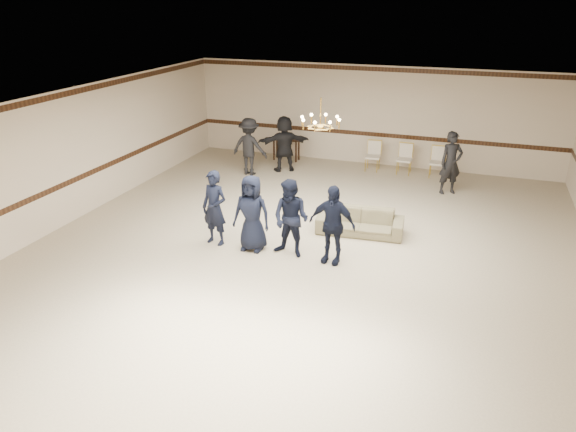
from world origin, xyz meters
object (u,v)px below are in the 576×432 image
chandelier (321,113)px  boy_a (215,208)px  adult_mid (284,144)px  banquet_chair_right (437,163)px  banquet_chair_mid (404,159)px  boy_c (291,219)px  settee (360,222)px  boy_b (252,213)px  adult_left (249,147)px  boy_d (332,224)px  console_table (286,149)px  banquet_chair_left (373,156)px  adult_right (451,163)px

chandelier → boy_a: 3.14m
adult_mid → banquet_chair_right: 4.77m
chandelier → banquet_chair_mid: 5.90m
boy_c → settee: boy_c is taller
boy_b → adult_mid: adult_mid is taller
adult_mid → adult_left: bearing=6.6°
boy_b → boy_c: 0.90m
boy_b → settee: bearing=37.4°
boy_a → boy_b: 0.90m
boy_a → boy_b: same height
banquet_chair_right → boy_c: bearing=-110.4°
boy_d → adult_mid: (-3.06, 5.57, 0.03)m
chandelier → console_table: size_ratio=1.05×
boy_c → adult_mid: size_ratio=0.96×
boy_d → settee: bearing=86.4°
chandelier → console_table: (-2.74, 5.44, -2.50)m
chandelier → banquet_chair_mid: size_ratio=1.00×
banquet_chair_left → boy_b: bearing=-107.4°
adult_left → adult_mid: size_ratio=1.00×
settee → banquet_chair_mid: size_ratio=2.14×
boy_d → console_table: size_ratio=1.92×
adult_mid → banquet_chair_right: (4.66, 0.94, -0.42)m
boy_a → console_table: size_ratio=1.92×
boy_c → banquet_chair_mid: boy_c is taller
boy_c → banquet_chair_left: bearing=95.0°
boy_b → adult_mid: 5.71m
boy_d → adult_left: adult_left is taller
adult_right → console_table: 5.68m
boy_c → settee: bearing=63.6°
boy_a → boy_d: (2.70, 0.00, 0.00)m
chandelier → banquet_chair_right: size_ratio=1.00×
boy_c → banquet_chair_mid: 6.69m
boy_c → boy_b: bearing=-170.7°
boy_b → adult_left: 5.33m
banquet_chair_right → boy_b: bearing=-117.0°
adult_mid → chandelier: bearing=87.9°
boy_a → boy_d: 2.70m
chandelier → boy_d: bearing=-62.4°
boy_b → banquet_chair_right: bearing=61.8°
banquet_chair_mid → banquet_chair_left: bearing=-177.3°
boy_c → console_table: (-2.50, 6.71, -0.48)m
banquet_chair_mid → console_table: (-4.00, 0.20, -0.10)m
boy_a → banquet_chair_right: size_ratio=1.82×
adult_mid → console_table: size_ratio=1.99×
boy_a → adult_right: adult_right is taller
adult_left → banquet_chair_right: size_ratio=1.89×
boy_d → console_table: 7.54m
adult_right → banquet_chair_right: adult_right is taller
chandelier → adult_right: size_ratio=0.53×
boy_c → adult_mid: adult_mid is taller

